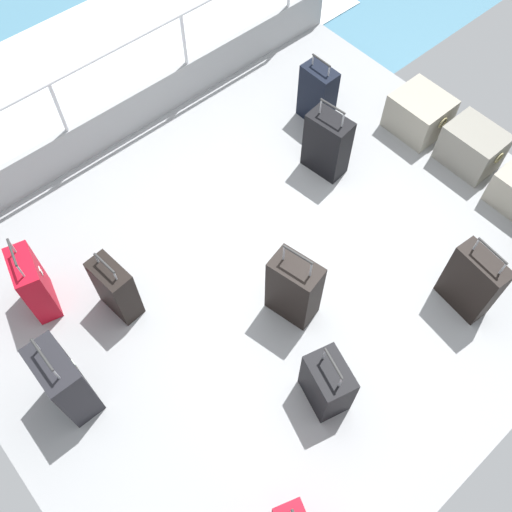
# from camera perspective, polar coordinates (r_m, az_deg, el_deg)

# --- Properties ---
(ground_plane) EXTENTS (4.40, 5.20, 0.06)m
(ground_plane) POSITION_cam_1_polar(r_m,az_deg,el_deg) (5.03, 2.41, -1.07)
(ground_plane) COLOR #939699
(gunwale_port) EXTENTS (0.06, 5.20, 0.45)m
(gunwale_port) POSITION_cam_1_polar(r_m,az_deg,el_deg) (5.96, -12.15, 13.93)
(gunwale_port) COLOR #939699
(gunwale_port) RESTS_ON ground_plane
(railing_port) EXTENTS (0.04, 4.20, 1.02)m
(railing_port) POSITION_cam_1_polar(r_m,az_deg,el_deg) (5.59, -13.22, 17.94)
(railing_port) COLOR silver
(railing_port) RESTS_ON ground_plane
(sea_wake) EXTENTS (12.00, 12.00, 0.01)m
(sea_wake) POSITION_cam_1_polar(r_m,az_deg,el_deg) (7.33, -17.87, 16.33)
(sea_wake) COLOR teal
(sea_wake) RESTS_ON ground_plane
(cargo_crate_0) EXTENTS (0.57, 0.48, 0.40)m
(cargo_crate_0) POSITION_cam_1_polar(r_m,az_deg,el_deg) (6.08, 16.05, 13.59)
(cargo_crate_0) COLOR #9E9989
(cargo_crate_0) RESTS_ON ground_plane
(cargo_crate_1) EXTENTS (0.57, 0.41, 0.41)m
(cargo_crate_1) POSITION_cam_1_polar(r_m,az_deg,el_deg) (5.91, 20.84, 10.17)
(cargo_crate_1) COLOR gray
(cargo_crate_1) RESTS_ON ground_plane
(suitcase_0) EXTENTS (0.44, 0.25, 0.87)m
(suitcase_0) POSITION_cam_1_polar(r_m,az_deg,el_deg) (4.40, -18.65, -11.79)
(suitcase_0) COLOR black
(suitcase_0) RESTS_ON ground_plane
(suitcase_1) EXTENTS (0.42, 0.35, 0.68)m
(suitcase_1) POSITION_cam_1_polar(r_m,az_deg,el_deg) (4.31, 7.14, -12.58)
(suitcase_1) COLOR black
(suitcase_1) RESTS_ON ground_plane
(suitcase_2) EXTENTS (0.35, 0.22, 0.74)m
(suitcase_2) POSITION_cam_1_polar(r_m,az_deg,el_deg) (5.92, 6.17, 15.81)
(suitcase_2) COLOR black
(suitcase_2) RESTS_ON ground_plane
(suitcase_3) EXTENTS (0.38, 0.22, 0.71)m
(suitcase_3) POSITION_cam_1_polar(r_m,az_deg,el_deg) (4.69, -13.90, -3.19)
(suitcase_3) COLOR black
(suitcase_3) RESTS_ON ground_plane
(suitcase_4) EXTENTS (0.43, 0.28, 0.81)m
(suitcase_4) POSITION_cam_1_polar(r_m,az_deg,el_deg) (5.45, 7.13, 11.06)
(suitcase_4) COLOR black
(suitcase_4) RESTS_ON ground_plane
(suitcase_6) EXTENTS (0.44, 0.32, 0.87)m
(suitcase_6) POSITION_cam_1_polar(r_m,az_deg,el_deg) (4.51, 3.82, -3.29)
(suitcase_6) COLOR black
(suitcase_6) RESTS_ON ground_plane
(suitcase_7) EXTENTS (0.45, 0.23, 0.81)m
(suitcase_7) POSITION_cam_1_polar(r_m,az_deg,el_deg) (4.86, 20.83, -2.45)
(suitcase_7) COLOR black
(suitcase_7) RESTS_ON ground_plane
(suitcase_8) EXTENTS (0.43, 0.28, 0.81)m
(suitcase_8) POSITION_cam_1_polar(r_m,az_deg,el_deg) (4.88, -21.38, -2.60)
(suitcase_8) COLOR #B70C1E
(suitcase_8) RESTS_ON ground_plane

